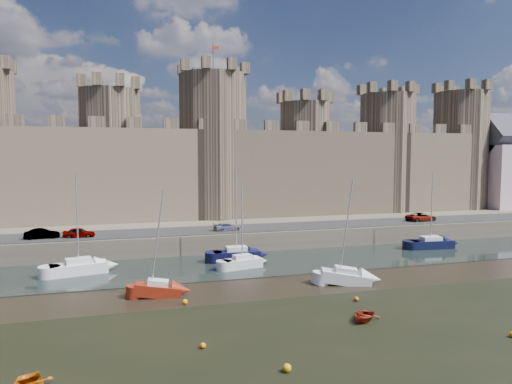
{
  "coord_description": "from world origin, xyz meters",
  "views": [
    {
      "loc": [
        -12.04,
        -25.62,
        12.3
      ],
      "look_at": [
        1.7,
        22.0,
        8.47
      ],
      "focal_mm": 32.0,
      "sensor_mm": 36.0,
      "label": 1
    }
  ],
  "objects_px": {
    "car_1": "(42,234)",
    "sailboat_5": "(346,276)",
    "sailboat_0": "(79,267)",
    "sailboat_4": "(158,289)",
    "car_0": "(79,233)",
    "sailboat_2": "(242,262)",
    "car_2": "(227,227)",
    "sailboat_3": "(431,243)",
    "car_3": "(421,217)",
    "sailboat_1": "(236,254)"
  },
  "relations": [
    {
      "from": "sailboat_2",
      "to": "sailboat_3",
      "type": "relative_size",
      "value": 0.93
    },
    {
      "from": "sailboat_0",
      "to": "sailboat_5",
      "type": "height_order",
      "value": "sailboat_0"
    },
    {
      "from": "car_0",
      "to": "car_2",
      "type": "height_order",
      "value": "car_0"
    },
    {
      "from": "car_1",
      "to": "sailboat_5",
      "type": "bearing_deg",
      "value": -126.63
    },
    {
      "from": "car_3",
      "to": "sailboat_0",
      "type": "distance_m",
      "value": 48.88
    },
    {
      "from": "car_1",
      "to": "sailboat_5",
      "type": "relative_size",
      "value": 0.38
    },
    {
      "from": "car_0",
      "to": "car_1",
      "type": "height_order",
      "value": "car_1"
    },
    {
      "from": "car_0",
      "to": "sailboat_5",
      "type": "distance_m",
      "value": 32.25
    },
    {
      "from": "car_2",
      "to": "sailboat_5",
      "type": "bearing_deg",
      "value": -164.82
    },
    {
      "from": "car_1",
      "to": "sailboat_2",
      "type": "relative_size",
      "value": 0.41
    },
    {
      "from": "car_2",
      "to": "sailboat_5",
      "type": "height_order",
      "value": "sailboat_5"
    },
    {
      "from": "sailboat_0",
      "to": "sailboat_2",
      "type": "height_order",
      "value": "sailboat_0"
    },
    {
      "from": "car_1",
      "to": "car_2",
      "type": "distance_m",
      "value": 22.56
    },
    {
      "from": "sailboat_0",
      "to": "sailboat_2",
      "type": "bearing_deg",
      "value": -20.34
    },
    {
      "from": "sailboat_3",
      "to": "car_2",
      "type": "bearing_deg",
      "value": 170.62
    },
    {
      "from": "sailboat_0",
      "to": "sailboat_1",
      "type": "distance_m",
      "value": 17.33
    },
    {
      "from": "car_0",
      "to": "car_1",
      "type": "distance_m",
      "value": 4.19
    },
    {
      "from": "sailboat_5",
      "to": "sailboat_3",
      "type": "bearing_deg",
      "value": 50.82
    },
    {
      "from": "car_3",
      "to": "sailboat_5",
      "type": "height_order",
      "value": "sailboat_5"
    },
    {
      "from": "sailboat_4",
      "to": "sailboat_5",
      "type": "height_order",
      "value": "sailboat_5"
    },
    {
      "from": "car_1",
      "to": "car_3",
      "type": "height_order",
      "value": "car_3"
    },
    {
      "from": "car_1",
      "to": "car_0",
      "type": "bearing_deg",
      "value": -97.59
    },
    {
      "from": "car_0",
      "to": "sailboat_0",
      "type": "xyz_separation_m",
      "value": [
        0.63,
        -8.27,
        -2.31
      ]
    },
    {
      "from": "sailboat_5",
      "to": "car_3",
      "type": "bearing_deg",
      "value": 58.9
    },
    {
      "from": "car_2",
      "to": "sailboat_3",
      "type": "bearing_deg",
      "value": -110.97
    },
    {
      "from": "car_3",
      "to": "car_2",
      "type": "bearing_deg",
      "value": 86.41
    },
    {
      "from": "sailboat_0",
      "to": "sailboat_1",
      "type": "height_order",
      "value": "sailboat_1"
    },
    {
      "from": "car_2",
      "to": "sailboat_4",
      "type": "bearing_deg",
      "value": 144.4
    },
    {
      "from": "car_0",
      "to": "sailboat_4",
      "type": "distance_m",
      "value": 20.02
    },
    {
      "from": "sailboat_4",
      "to": "sailboat_5",
      "type": "relative_size",
      "value": 0.92
    },
    {
      "from": "sailboat_1",
      "to": "sailboat_2",
      "type": "distance_m",
      "value": 3.58
    },
    {
      "from": "sailboat_4",
      "to": "sailboat_5",
      "type": "xyz_separation_m",
      "value": [
        17.76,
        -0.98,
        0.03
      ]
    },
    {
      "from": "sailboat_3",
      "to": "sailboat_5",
      "type": "distance_m",
      "value": 22.44
    },
    {
      "from": "sailboat_2",
      "to": "sailboat_5",
      "type": "height_order",
      "value": "sailboat_5"
    },
    {
      "from": "sailboat_3",
      "to": "sailboat_4",
      "type": "height_order",
      "value": "sailboat_3"
    },
    {
      "from": "car_0",
      "to": "sailboat_4",
      "type": "relative_size",
      "value": 0.39
    },
    {
      "from": "car_1",
      "to": "sailboat_0",
      "type": "relative_size",
      "value": 0.37
    },
    {
      "from": "sailboat_0",
      "to": "sailboat_4",
      "type": "distance_m",
      "value": 12.38
    },
    {
      "from": "sailboat_3",
      "to": "sailboat_4",
      "type": "relative_size",
      "value": 1.07
    },
    {
      "from": "car_1",
      "to": "car_2",
      "type": "relative_size",
      "value": 1.05
    },
    {
      "from": "sailboat_0",
      "to": "car_1",
      "type": "bearing_deg",
      "value": 106.46
    },
    {
      "from": "sailboat_1",
      "to": "sailboat_5",
      "type": "bearing_deg",
      "value": -55.02
    },
    {
      "from": "car_2",
      "to": "sailboat_2",
      "type": "xyz_separation_m",
      "value": [
        -0.69,
        -10.52,
        -2.27
      ]
    },
    {
      "from": "car_1",
      "to": "sailboat_2",
      "type": "height_order",
      "value": "sailboat_2"
    },
    {
      "from": "car_0",
      "to": "sailboat_2",
      "type": "distance_m",
      "value": 20.7
    },
    {
      "from": "sailboat_1",
      "to": "car_2",
      "type": "bearing_deg",
      "value": 88.17
    },
    {
      "from": "car_3",
      "to": "sailboat_1",
      "type": "bearing_deg",
      "value": 99.07
    },
    {
      "from": "sailboat_0",
      "to": "sailboat_5",
      "type": "distance_m",
      "value": 27.46
    },
    {
      "from": "car_2",
      "to": "sailboat_3",
      "type": "distance_m",
      "value": 27.31
    },
    {
      "from": "car_2",
      "to": "sailboat_5",
      "type": "relative_size",
      "value": 0.36
    }
  ]
}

